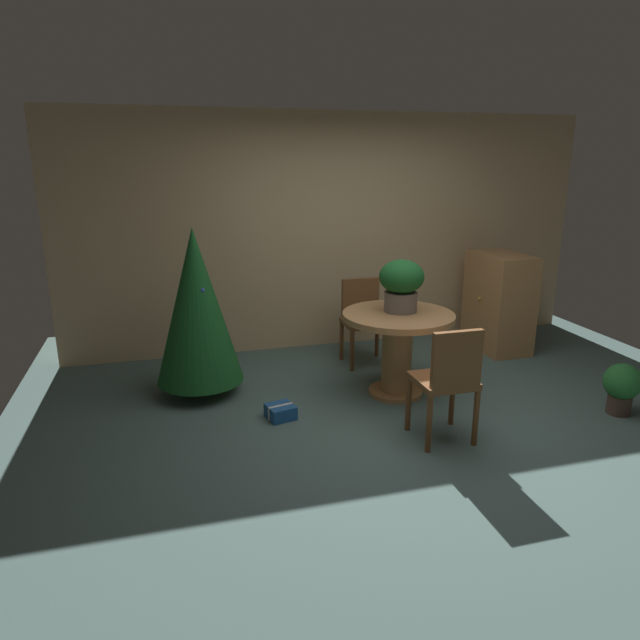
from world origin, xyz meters
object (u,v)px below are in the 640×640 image
at_px(wooden_chair_far, 363,316).
at_px(wooden_chair_near, 448,378).
at_px(wooden_cabinet, 499,302).
at_px(flower_vase, 401,282).
at_px(holiday_tree, 197,306).
at_px(gift_box_blue, 281,412).
at_px(potted_plant, 622,386).
at_px(round_dining_table, 397,340).

bearing_deg(wooden_chair_far, wooden_chair_near, -90.00).
distance_m(wooden_chair_far, wooden_cabinet, 1.62).
relative_size(flower_vase, wooden_cabinet, 0.43).
height_order(holiday_tree, gift_box_blue, holiday_tree).
relative_size(wooden_chair_far, gift_box_blue, 3.41).
relative_size(wooden_chair_near, potted_plant, 2.07).
bearing_deg(gift_box_blue, wooden_chair_far, 44.82).
relative_size(wooden_chair_far, potted_plant, 1.98).
distance_m(wooden_chair_near, potted_plant, 1.69).
relative_size(flower_vase, potted_plant, 1.05).
bearing_deg(holiday_tree, flower_vase, -13.93).
bearing_deg(wooden_chair_far, potted_plant, -47.31).
distance_m(flower_vase, wooden_chair_near, 1.14).
relative_size(gift_box_blue, potted_plant, 0.58).
relative_size(wooden_chair_near, holiday_tree, 0.60).
distance_m(flower_vase, gift_box_blue, 1.55).
relative_size(wooden_chair_near, wooden_chair_far, 1.04).
height_order(holiday_tree, wooden_cabinet, holiday_tree).
height_order(flower_vase, wooden_chair_far, flower_vase).
xyz_separation_m(round_dining_table, holiday_tree, (-1.73, 0.50, 0.31)).
relative_size(round_dining_table, wooden_cabinet, 0.92).
height_order(flower_vase, holiday_tree, holiday_tree).
distance_m(holiday_tree, wooden_cabinet, 3.38).
relative_size(flower_vase, holiday_tree, 0.31).
bearing_deg(wooden_cabinet, flower_vase, -151.69).
relative_size(flower_vase, gift_box_blue, 1.81).
bearing_deg(wooden_chair_near, holiday_tree, 140.01).
bearing_deg(potted_plant, flower_vase, 149.48).
relative_size(wooden_chair_near, gift_box_blue, 3.55).
distance_m(wooden_chair_far, holiday_tree, 1.81).
bearing_deg(holiday_tree, wooden_chair_near, -39.99).
xyz_separation_m(flower_vase, gift_box_blue, (-1.17, -0.27, -0.98)).
distance_m(wooden_chair_far, potted_plant, 2.48).
height_order(gift_box_blue, potted_plant, potted_plant).
relative_size(flower_vase, wooden_chair_near, 0.51).
bearing_deg(flower_vase, gift_box_blue, -166.90).
relative_size(wooden_chair_far, holiday_tree, 0.58).
xyz_separation_m(round_dining_table, wooden_chair_far, (0.00, 0.91, -0.02)).
distance_m(round_dining_table, wooden_chair_near, 0.96).
relative_size(round_dining_table, holiday_tree, 0.65).
bearing_deg(potted_plant, round_dining_table, 151.57).
xyz_separation_m(wooden_chair_far, holiday_tree, (-1.73, -0.41, 0.33)).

